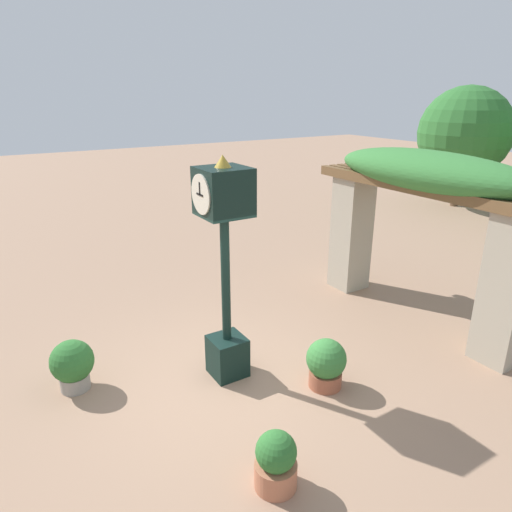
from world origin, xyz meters
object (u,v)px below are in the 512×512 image
Objects in this scene: pedestal_clock at (225,256)px; potted_plant_far_left at (276,461)px; potted_plant_near_right at (326,363)px; potted_plant_near_left at (72,364)px.

pedestal_clock is 4.77× the size of potted_plant_far_left.
potted_plant_near_right is (1.01, 1.05, -1.51)m from pedestal_clock.
potted_plant_near_left is at bearing -153.30° from potted_plant_far_left.
pedestal_clock is 2.65m from potted_plant_near_left.
potted_plant_far_left is (1.10, -1.60, -0.05)m from potted_plant_near_right.
pedestal_clock is at bearing -133.96° from potted_plant_near_right.
pedestal_clock is 4.34× the size of potted_plant_near_left.
potted_plant_far_left is at bearing 26.70° from potted_plant_near_left.
pedestal_clock is at bearing 67.94° from potted_plant_near_left.
potted_plant_near_right is at bearing 124.48° from potted_plant_far_left.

